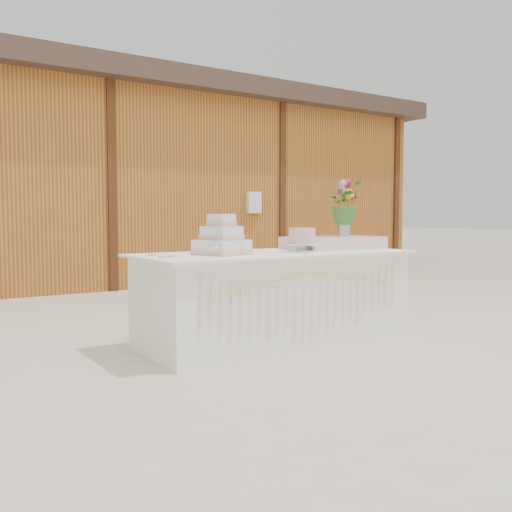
% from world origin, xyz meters
% --- Properties ---
extents(ground, '(80.00, 80.00, 0.00)m').
position_xyz_m(ground, '(0.00, 0.00, 0.00)').
color(ground, beige).
rests_on(ground, ground).
extents(barn, '(12.60, 4.60, 3.30)m').
position_xyz_m(barn, '(-0.01, 5.99, 1.68)').
color(barn, '#A76723').
rests_on(barn, ground).
extents(cake_table, '(2.40, 1.00, 0.77)m').
position_xyz_m(cake_table, '(0.00, -0.00, 0.39)').
color(cake_table, white).
rests_on(cake_table, ground).
extents(wedding_cake, '(0.44, 0.44, 0.32)m').
position_xyz_m(wedding_cake, '(-0.54, -0.02, 0.88)').
color(wedding_cake, silver).
rests_on(wedding_cake, cake_table).
extents(pink_cake_stand, '(0.28, 0.28, 0.20)m').
position_xyz_m(pink_cake_stand, '(0.20, -0.10, 0.88)').
color(pink_cake_stand, silver).
rests_on(pink_cake_stand, cake_table).
extents(satin_runner, '(0.90, 0.53, 0.11)m').
position_xyz_m(satin_runner, '(0.75, 0.12, 0.83)').
color(satin_runner, beige).
rests_on(satin_runner, cake_table).
extents(flower_vase, '(0.12, 0.12, 0.16)m').
position_xyz_m(flower_vase, '(0.88, 0.12, 0.96)').
color(flower_vase, silver).
rests_on(flower_vase, satin_runner).
extents(bouquet, '(0.49, 0.47, 0.41)m').
position_xyz_m(bouquet, '(0.88, 0.12, 1.25)').
color(bouquet, '#356829').
rests_on(bouquet, flower_vase).
extents(loose_flowers, '(0.21, 0.38, 0.02)m').
position_xyz_m(loose_flowers, '(-1.03, 0.11, 0.78)').
color(loose_flowers, pink).
rests_on(loose_flowers, cake_table).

